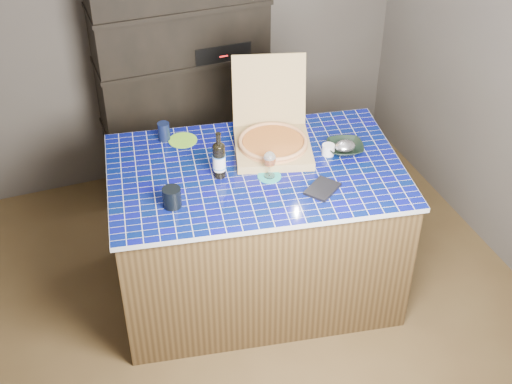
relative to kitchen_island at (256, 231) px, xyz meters
name	(u,v)px	position (x,y,z in m)	size (l,w,h in m)	color
room	(256,144)	(-0.08, -0.20, 0.78)	(3.50, 3.50, 3.50)	brown
shelving_unit	(183,75)	(-0.07, 1.32, 0.43)	(1.20, 0.41, 1.80)	black
kitchen_island	(256,231)	(0.00, 0.00, 0.00)	(1.86, 1.34, 0.94)	#4F391F
pizza_box	(272,139)	(0.17, 0.16, 0.54)	(0.58, 0.65, 0.49)	#A48854
mead_bottle	(219,159)	(-0.22, 0.01, 0.58)	(0.08, 0.08, 0.29)	black
teal_trivet	(269,176)	(0.05, -0.10, 0.47)	(0.14, 0.14, 0.01)	teal
wine_glass	(270,160)	(0.05, -0.10, 0.58)	(0.07, 0.07, 0.16)	white
tumbler	(172,197)	(-0.54, -0.17, 0.52)	(0.10, 0.10, 0.11)	black
dvd_case	(322,189)	(0.28, -0.32, 0.48)	(0.14, 0.19, 0.02)	black
bowl	(345,148)	(0.56, -0.01, 0.49)	(0.22, 0.22, 0.05)	black
foil_contents	(345,146)	(0.56, -0.01, 0.51)	(0.13, 0.11, 0.06)	silver
white_jar	(328,150)	(0.46, 0.00, 0.50)	(0.08, 0.08, 0.06)	white
navy_cup	(164,131)	(-0.42, 0.49, 0.53)	(0.07, 0.07, 0.12)	black
green_trivet	(183,140)	(-0.32, 0.44, 0.47)	(0.18, 0.18, 0.01)	#7ACA2B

